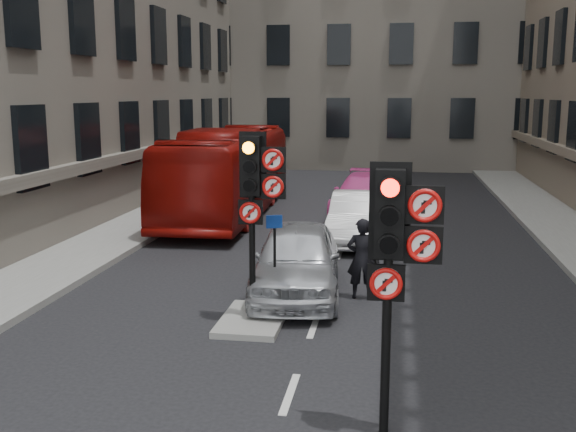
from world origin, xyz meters
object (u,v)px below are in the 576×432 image
(car_silver, at_px, (297,259))
(motorcycle, at_px, (375,253))
(signal_far, at_px, (256,185))
(info_sign, at_px, (275,248))
(signal_near, at_px, (396,243))
(motorcyclist, at_px, (362,259))
(car_pink, at_px, (365,195))
(car_white, at_px, (358,218))
(bus_red, at_px, (229,172))

(car_silver, relative_size, motorcycle, 2.61)
(signal_far, xyz_separation_m, info_sign, (0.21, 0.74, -1.36))
(car_silver, bearing_deg, info_sign, -106.90)
(signal_near, xyz_separation_m, signal_far, (-2.60, 4.00, 0.12))
(motorcycle, height_order, info_sign, info_sign)
(car_silver, bearing_deg, motorcyclist, -7.77)
(motorcycle, bearing_deg, car_pink, 90.74)
(signal_far, relative_size, motorcycle, 2.01)
(car_silver, relative_size, car_pink, 0.89)
(motorcycle, xyz_separation_m, info_sign, (-1.93, -3.22, 0.80))
(car_silver, distance_m, car_pink, 9.95)
(car_white, bearing_deg, car_pink, 90.30)
(car_silver, xyz_separation_m, motorcyclist, (1.43, -0.07, 0.09))
(car_white, distance_m, motorcyclist, 5.64)
(signal_far, distance_m, bus_red, 11.91)
(signal_far, relative_size, motorcyclist, 2.02)
(signal_near, bearing_deg, car_white, 95.39)
(bus_red, relative_size, motorcycle, 6.34)
(signal_near, height_order, motorcyclist, signal_near)
(signal_near, height_order, motorcycle, signal_near)
(signal_near, relative_size, car_white, 0.80)
(signal_far, relative_size, car_silver, 0.77)
(bus_red, height_order, info_sign, bus_red)
(signal_far, relative_size, info_sign, 1.89)
(signal_far, xyz_separation_m, car_pink, (1.53, 11.90, -1.95))
(car_white, distance_m, bus_red, 6.25)
(motorcycle, distance_m, motorcyclist, 2.07)
(car_white, bearing_deg, motorcycle, -79.38)
(signal_near, bearing_deg, bus_red, 111.28)
(car_silver, relative_size, motorcyclist, 2.63)
(signal_near, relative_size, motorcyclist, 2.02)
(signal_near, relative_size, bus_red, 0.32)
(car_pink, relative_size, motorcyclist, 2.94)
(car_pink, relative_size, motorcycle, 2.92)
(signal_near, bearing_deg, motorcyclist, 96.62)
(car_silver, height_order, motorcyclist, motorcyclist)
(bus_red, bearing_deg, car_white, -39.33)
(car_white, xyz_separation_m, motorcycle, (0.64, -3.60, -0.20))
(signal_far, height_order, car_pink, signal_far)
(signal_far, xyz_separation_m, car_silver, (0.48, 2.01, -1.91))
(signal_far, bearing_deg, car_pink, 82.66)
(motorcyclist, bearing_deg, car_white, -88.91)
(bus_red, bearing_deg, car_silver, -69.05)
(motorcyclist, bearing_deg, car_pink, -90.83)
(car_white, relative_size, car_pink, 0.85)
(motorcycle, relative_size, info_sign, 0.94)
(car_white, relative_size, bus_red, 0.39)
(car_pink, xyz_separation_m, info_sign, (-1.32, -11.16, 0.58))
(signal_near, distance_m, motorcycle, 8.24)
(car_pink, bearing_deg, bus_red, -169.56)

